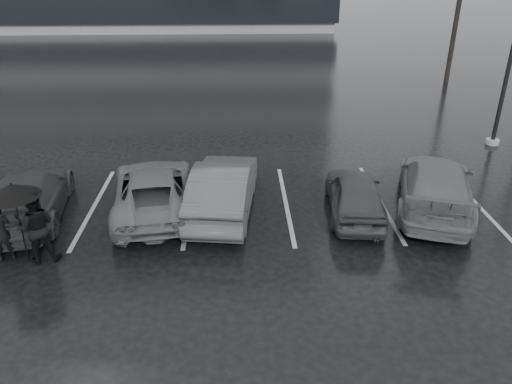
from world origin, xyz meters
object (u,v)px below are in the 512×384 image
Objects in this scene: pedestrian_left at (1,232)px; car_west_b at (153,190)px; car_main at (355,194)px; car_west_c at (29,196)px; tree_north at (459,2)px; car_west_a at (223,187)px; car_east at (436,185)px; pedestrian_right at (36,227)px.

car_west_b is at bearing -161.76° from pedestrian_left.
car_west_c is (-8.97, 0.17, 0.04)m from car_main.
tree_north is at bearing -147.77° from car_west_c.
car_west_a is at bearing -129.29° from tree_north.
car_west_a is 19.60m from tree_north.
pedestrian_left reaches higher than car_west_a.
car_east is at bearing 172.77° from pedestrian_left.
pedestrian_right is (-2.34, -2.43, 0.25)m from car_west_b.
car_main is 9.04m from pedestrian_left.
car_east is at bearing 170.95° from car_west_b.
car_west_b is 3.39m from pedestrian_right.
car_main is at bearing 174.02° from pedestrian_left.
tree_north is (14.18, 14.83, 3.60)m from car_west_b.
car_west_c is 2.17m from pedestrian_left.
car_main is 2.33× the size of pedestrian_left.
tree_north is (6.21, 14.97, 3.54)m from car_east.
pedestrian_left is (0.16, -2.16, 0.11)m from car_west_c.
car_main is 8.97m from car_west_c.
car_main is 0.73× the size of car_east.
pedestrian_right is (0.85, -0.02, 0.14)m from pedestrian_left.
tree_north reaches higher than pedestrian_right.
car_east reaches higher than car_main.
car_west_b is 20.83m from tree_north.
pedestrian_left reaches higher than car_west_b.
pedestrian_left reaches higher than car_main.
car_west_b is at bearing -133.70° from tree_north.
car_main is at bearing 25.19° from car_east.
pedestrian_right is at bearing 35.06° from car_west_a.
car_west_a reaches higher than car_west_c.
car_west_a is 0.53× the size of tree_north.
car_west_b is at bearing -146.26° from pedestrian_right.
pedestrian_right is (1.01, -2.19, 0.25)m from car_west_c.
car_west_a is at bearing 173.18° from car_west_c.
car_main is at bearing -119.31° from tree_north.
car_west_c is 2.93× the size of pedestrian_left.
car_main is 0.42× the size of tree_north.
car_west_a is at bearing 18.02° from car_east.
car_east reaches higher than car_west_b.
car_main is 3.67m from car_west_a.
pedestrian_right reaches higher than car_west_c.
tree_north is (17.37, 17.24, 3.48)m from pedestrian_left.
tree_north is at bearing -94.08° from car_east.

